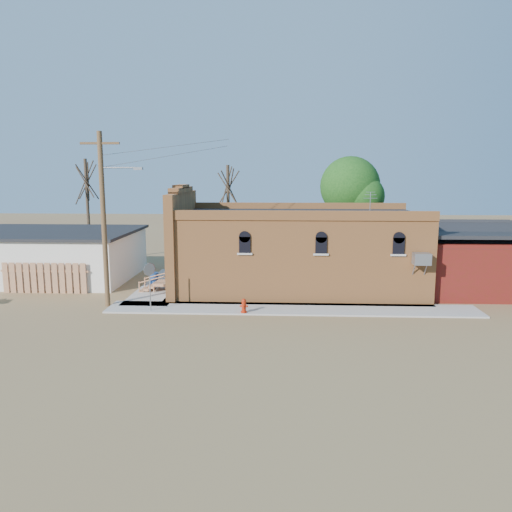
{
  "coord_description": "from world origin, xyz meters",
  "views": [
    {
      "loc": [
        0.82,
        -23.91,
        6.96
      ],
      "look_at": [
        -0.46,
        3.21,
        2.4
      ],
      "focal_mm": 35.0,
      "sensor_mm": 36.0,
      "label": 1
    }
  ],
  "objects_px": {
    "utility_pole": "(105,216)",
    "stop_sign": "(149,274)",
    "trash_barrel": "(154,279)",
    "brick_bar": "(293,251)",
    "fire_hydrant": "(244,306)"
  },
  "relations": [
    {
      "from": "brick_bar",
      "to": "fire_hydrant",
      "type": "distance_m",
      "value": 6.36
    },
    {
      "from": "stop_sign",
      "to": "trash_barrel",
      "type": "relative_size",
      "value": 3.04
    },
    {
      "from": "utility_pole",
      "to": "fire_hydrant",
      "type": "relative_size",
      "value": 12.59
    },
    {
      "from": "utility_pole",
      "to": "fire_hydrant",
      "type": "bearing_deg",
      "value": -9.45
    },
    {
      "from": "brick_bar",
      "to": "fire_hydrant",
      "type": "bearing_deg",
      "value": -114.97
    },
    {
      "from": "utility_pole",
      "to": "stop_sign",
      "type": "distance_m",
      "value": 3.9
    },
    {
      "from": "brick_bar",
      "to": "trash_barrel",
      "type": "distance_m",
      "value": 8.71
    },
    {
      "from": "utility_pole",
      "to": "trash_barrel",
      "type": "height_order",
      "value": "utility_pole"
    },
    {
      "from": "stop_sign",
      "to": "trash_barrel",
      "type": "bearing_deg",
      "value": 78.41
    },
    {
      "from": "fire_hydrant",
      "to": "trash_barrel",
      "type": "xyz_separation_m",
      "value": [
        -5.94,
        5.77,
        0.05
      ]
    },
    {
      "from": "utility_pole",
      "to": "stop_sign",
      "type": "height_order",
      "value": "utility_pole"
    },
    {
      "from": "utility_pole",
      "to": "trash_barrel",
      "type": "relative_size",
      "value": 11.2
    },
    {
      "from": "utility_pole",
      "to": "stop_sign",
      "type": "xyz_separation_m",
      "value": [
        2.49,
        -1.01,
        -2.82
      ]
    },
    {
      "from": "brick_bar",
      "to": "trash_barrel",
      "type": "relative_size",
      "value": 20.41
    },
    {
      "from": "fire_hydrant",
      "to": "utility_pole",
      "type": "bearing_deg",
      "value": -167.65
    }
  ]
}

